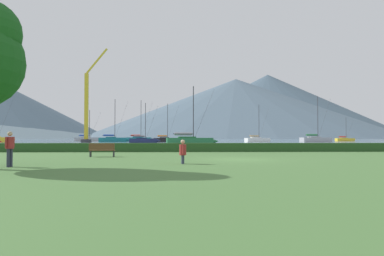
{
  "coord_description": "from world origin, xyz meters",
  "views": [
    {
      "loc": [
        -3.62,
        -21.25,
        1.4
      ],
      "look_at": [
        -1.43,
        44.27,
        3.06
      ],
      "focal_mm": 32.2,
      "sensor_mm": 36.0,
      "label": 1
    }
  ],
  "objects_px": {
    "sailboat_slip_4": "(345,139)",
    "park_bench_near_path": "(102,149)",
    "sailboat_slip_10": "(139,139)",
    "sailboat_slip_11": "(190,141)",
    "sailboat_slip_0": "(316,139)",
    "sailboat_slip_7": "(166,139)",
    "sailboat_slip_2": "(113,139)",
    "person_seated_viewer": "(183,151)",
    "sailboat_slip_5": "(143,140)",
    "dock_crane": "(87,111)",
    "sailboat_slip_8": "(88,139)",
    "sailboat_slip_9": "(258,139)",
    "person_standing_walker": "(10,146)"
  },
  "relations": [
    {
      "from": "sailboat_slip_0",
      "to": "sailboat_slip_11",
      "type": "bearing_deg",
      "value": -146.68
    },
    {
      "from": "sailboat_slip_8",
      "to": "park_bench_near_path",
      "type": "relative_size",
      "value": 5.46
    },
    {
      "from": "sailboat_slip_8",
      "to": "sailboat_slip_7",
      "type": "bearing_deg",
      "value": -29.59
    },
    {
      "from": "sailboat_slip_2",
      "to": "person_seated_viewer",
      "type": "bearing_deg",
      "value": -88.64
    },
    {
      "from": "sailboat_slip_4",
      "to": "sailboat_slip_8",
      "type": "height_order",
      "value": "sailboat_slip_8"
    },
    {
      "from": "sailboat_slip_11",
      "to": "dock_crane",
      "type": "height_order",
      "value": "dock_crane"
    },
    {
      "from": "sailboat_slip_0",
      "to": "person_seated_viewer",
      "type": "xyz_separation_m",
      "value": [
        -34.58,
        -69.09,
        -0.06
      ]
    },
    {
      "from": "sailboat_slip_10",
      "to": "park_bench_near_path",
      "type": "relative_size",
      "value": 7.17
    },
    {
      "from": "sailboat_slip_9",
      "to": "person_standing_walker",
      "type": "relative_size",
      "value": 6.11
    },
    {
      "from": "sailboat_slip_11",
      "to": "person_standing_walker",
      "type": "xyz_separation_m",
      "value": [
        -9.57,
        -41.96,
        0.24
      ]
    },
    {
      "from": "sailboat_slip_10",
      "to": "sailboat_slip_11",
      "type": "xyz_separation_m",
      "value": [
        14.46,
        -49.02,
        -0.0
      ]
    },
    {
      "from": "sailboat_slip_0",
      "to": "person_seated_viewer",
      "type": "relative_size",
      "value": 9.45
    },
    {
      "from": "sailboat_slip_4",
      "to": "sailboat_slip_2",
      "type": "bearing_deg",
      "value": -168.38
    },
    {
      "from": "sailboat_slip_8",
      "to": "sailboat_slip_9",
      "type": "xyz_separation_m",
      "value": [
        49.82,
        -15.73,
        -0.06
      ]
    },
    {
      "from": "sailboat_slip_5",
      "to": "person_standing_walker",
      "type": "height_order",
      "value": "sailboat_slip_5"
    },
    {
      "from": "sailboat_slip_0",
      "to": "sailboat_slip_5",
      "type": "distance_m",
      "value": 43.92
    },
    {
      "from": "sailboat_slip_4",
      "to": "park_bench_near_path",
      "type": "bearing_deg",
      "value": -125.19
    },
    {
      "from": "dock_crane",
      "to": "sailboat_slip_11",
      "type": "bearing_deg",
      "value": -46.03
    },
    {
      "from": "park_bench_near_path",
      "to": "sailboat_slip_7",
      "type": "bearing_deg",
      "value": 85.94
    },
    {
      "from": "sailboat_slip_5",
      "to": "sailboat_slip_10",
      "type": "height_order",
      "value": "sailboat_slip_10"
    },
    {
      "from": "person_standing_walker",
      "to": "dock_crane",
      "type": "xyz_separation_m",
      "value": [
        -14.51,
        66.92,
        6.66
      ]
    },
    {
      "from": "sailboat_slip_7",
      "to": "person_seated_viewer",
      "type": "xyz_separation_m",
      "value": [
        4.2,
        -78.85,
        0.04
      ]
    },
    {
      "from": "sailboat_slip_10",
      "to": "person_standing_walker",
      "type": "relative_size",
      "value": 7.73
    },
    {
      "from": "person_seated_viewer",
      "to": "sailboat_slip_10",
      "type": "bearing_deg",
      "value": 91.91
    },
    {
      "from": "person_seated_viewer",
      "to": "dock_crane",
      "type": "bearing_deg",
      "value": 102.72
    },
    {
      "from": "sailboat_slip_5",
      "to": "sailboat_slip_11",
      "type": "height_order",
      "value": "sailboat_slip_11"
    },
    {
      "from": "sailboat_slip_5",
      "to": "park_bench_near_path",
      "type": "height_order",
      "value": "sailboat_slip_5"
    },
    {
      "from": "sailboat_slip_2",
      "to": "sailboat_slip_9",
      "type": "relative_size",
      "value": 1.15
    },
    {
      "from": "sailboat_slip_0",
      "to": "sailboat_slip_2",
      "type": "distance_m",
      "value": 53.48
    },
    {
      "from": "sailboat_slip_7",
      "to": "dock_crane",
      "type": "xyz_separation_m",
      "value": [
        -18.35,
        -13.5,
        6.98
      ]
    },
    {
      "from": "sailboat_slip_0",
      "to": "sailboat_slip_10",
      "type": "height_order",
      "value": "sailboat_slip_10"
    },
    {
      "from": "sailboat_slip_5",
      "to": "dock_crane",
      "type": "bearing_deg",
      "value": 155.71
    },
    {
      "from": "person_seated_viewer",
      "to": "dock_crane",
      "type": "distance_m",
      "value": 69.47
    },
    {
      "from": "sailboat_slip_5",
      "to": "person_standing_walker",
      "type": "bearing_deg",
      "value": -96.0
    },
    {
      "from": "person_standing_walker",
      "to": "sailboat_slip_2",
      "type": "bearing_deg",
      "value": 111.88
    },
    {
      "from": "park_bench_near_path",
      "to": "dock_crane",
      "type": "bearing_deg",
      "value": 103.08
    },
    {
      "from": "sailboat_slip_0",
      "to": "person_seated_viewer",
      "type": "distance_m",
      "value": 77.26
    },
    {
      "from": "sailboat_slip_9",
      "to": "park_bench_near_path",
      "type": "xyz_separation_m",
      "value": [
        -26.35,
        -68.42,
        -0.11
      ]
    },
    {
      "from": "sailboat_slip_9",
      "to": "sailboat_slip_11",
      "type": "bearing_deg",
      "value": -134.41
    },
    {
      "from": "park_bench_near_path",
      "to": "sailboat_slip_8",
      "type": "bearing_deg",
      "value": 102.62
    },
    {
      "from": "sailboat_slip_11",
      "to": "park_bench_near_path",
      "type": "bearing_deg",
      "value": -108.67
    },
    {
      "from": "sailboat_slip_2",
      "to": "sailboat_slip_0",
      "type": "bearing_deg",
      "value": -19.76
    },
    {
      "from": "sailboat_slip_4",
      "to": "sailboat_slip_11",
      "type": "xyz_separation_m",
      "value": [
        -51.55,
        -51.25,
        0.19
      ]
    },
    {
      "from": "sailboat_slip_5",
      "to": "dock_crane",
      "type": "relative_size",
      "value": 0.4
    },
    {
      "from": "sailboat_slip_4",
      "to": "sailboat_slip_8",
      "type": "distance_m",
      "value": 82.14
    },
    {
      "from": "sailboat_slip_9",
      "to": "person_seated_viewer",
      "type": "relative_size",
      "value": 8.07
    },
    {
      "from": "sailboat_slip_5",
      "to": "sailboat_slip_10",
      "type": "relative_size",
      "value": 0.71
    },
    {
      "from": "sailboat_slip_2",
      "to": "dock_crane",
      "type": "height_order",
      "value": "dock_crane"
    },
    {
      "from": "sailboat_slip_4",
      "to": "sailboat_slip_10",
      "type": "relative_size",
      "value": 0.6
    },
    {
      "from": "sailboat_slip_0",
      "to": "sailboat_slip_7",
      "type": "relative_size",
      "value": 1.1
    }
  ]
}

